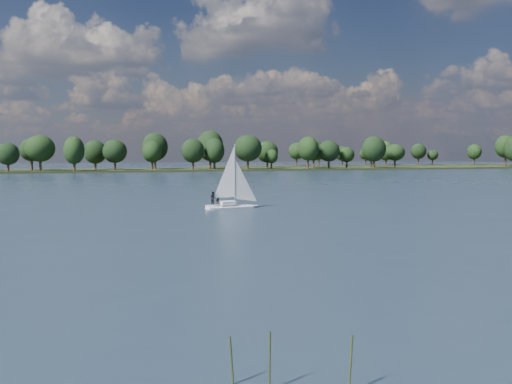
% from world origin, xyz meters
% --- Properties ---
extents(ground, '(700.00, 700.00, 0.00)m').
position_xyz_m(ground, '(0.00, 100.00, 0.00)').
color(ground, '#233342').
rests_on(ground, ground).
extents(far_shore, '(660.00, 40.00, 1.50)m').
position_xyz_m(far_shore, '(0.00, 212.00, 0.00)').
color(far_shore, black).
rests_on(far_shore, ground).
extents(far_shore_back, '(220.00, 30.00, 1.40)m').
position_xyz_m(far_shore_back, '(160.00, 260.00, 0.00)').
color(far_shore_back, black).
rests_on(far_shore_back, ground).
extents(sailboat, '(6.43, 2.67, 8.21)m').
position_xyz_m(sailboat, '(-1.59, 46.07, 2.30)').
color(sailboat, silver).
rests_on(sailboat, ground).
extents(treeline, '(562.69, 73.88, 18.30)m').
position_xyz_m(treeline, '(0.68, 208.62, 8.15)').
color(treeline, black).
rests_on(treeline, ground).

